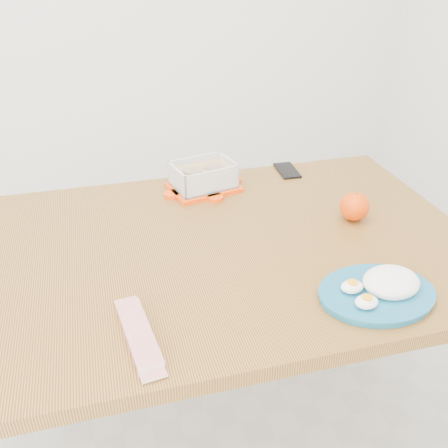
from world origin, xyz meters
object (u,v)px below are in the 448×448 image
object	(u,v)px
food_container	(203,176)
rice_plate	(382,288)
dining_table	(224,269)
orange_fruit	(355,207)
smartphone	(287,170)

from	to	relation	value
food_container	rice_plate	bearing A→B (deg)	-80.16
dining_table	rice_plate	world-z (taller)	rice_plate
rice_plate	orange_fruit	bearing A→B (deg)	72.45
food_container	smartphone	world-z (taller)	food_container
rice_plate	smartphone	bearing A→B (deg)	86.40
rice_plate	smartphone	distance (m)	0.71
food_container	dining_table	bearing A→B (deg)	-106.32
dining_table	orange_fruit	size ratio (longest dim) A/B	16.80
orange_fruit	dining_table	bearing A→B (deg)	-179.78
dining_table	food_container	distance (m)	0.36
smartphone	orange_fruit	bearing A→B (deg)	-77.50
orange_fruit	rice_plate	world-z (taller)	orange_fruit
smartphone	food_container	bearing A→B (deg)	-166.71
orange_fruit	smartphone	bearing A→B (deg)	96.03
dining_table	smartphone	world-z (taller)	smartphone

